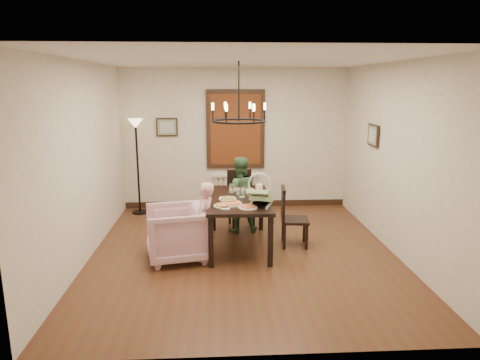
{
  "coord_description": "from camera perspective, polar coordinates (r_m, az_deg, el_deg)",
  "views": [
    {
      "loc": [
        -0.38,
        -6.02,
        2.48
      ],
      "look_at": [
        -0.03,
        0.32,
        1.05
      ],
      "focal_mm": 32.0,
      "sensor_mm": 36.0,
      "label": 1
    }
  ],
  "objects": [
    {
      "name": "floor_lamp",
      "position": [
        8.46,
        -13.47,
        1.57
      ],
      "size": [
        0.3,
        0.3,
        1.8
      ],
      "primitive_type": null,
      "color": "black",
      "rests_on": "room_shell"
    },
    {
      "name": "radiator",
      "position": [
        8.77,
        -0.59,
        -1.36
      ],
      "size": [
        0.92,
        0.12,
        0.62
      ],
      "primitive_type": null,
      "color": "silver",
      "rests_on": "room_shell"
    },
    {
      "name": "armchair",
      "position": [
        6.24,
        -8.4,
        -7.01
      ],
      "size": [
        1.0,
        0.98,
        0.78
      ],
      "primitive_type": "imported",
      "rotation": [
        0.0,
        0.0,
        -1.38
      ],
      "color": "#D9A6B8",
      "rests_on": "room_shell"
    },
    {
      "name": "salad_bowl",
      "position": [
        6.27,
        -1.67,
        -2.67
      ],
      "size": [
        0.3,
        0.3,
        0.07
      ],
      "primitive_type": "imported",
      "color": "white",
      "rests_on": "dining_table"
    },
    {
      "name": "drinking_glass",
      "position": [
        6.6,
        -0.16,
        -1.58
      ],
      "size": [
        0.07,
        0.07,
        0.14
      ],
      "primitive_type": "cylinder",
      "color": "silver",
      "rests_on": "dining_table"
    },
    {
      "name": "pizza_platter",
      "position": [
        6.16,
        -1.1,
        -3.13
      ],
      "size": [
        0.3,
        0.3,
        0.04
      ],
      "primitive_type": "cylinder",
      "color": "tan",
      "rests_on": "dining_table"
    },
    {
      "name": "elderly_woman",
      "position": [
        6.13,
        -4.7,
        -6.44
      ],
      "size": [
        0.32,
        0.4,
        0.95
      ],
      "primitive_type": "imported",
      "rotation": [
        0.0,
        0.0,
        -1.88
      ],
      "color": "#DA99A1",
      "rests_on": "room_shell"
    },
    {
      "name": "chair_right",
      "position": [
        6.7,
        7.34,
        -4.86
      ],
      "size": [
        0.45,
        0.45,
        0.94
      ],
      "primitive_type": null,
      "rotation": [
        0.0,
        0.0,
        1.48
      ],
      "color": "black",
      "rests_on": "room_shell"
    },
    {
      "name": "seated_man",
      "position": [
        7.28,
        -0.09,
        -2.79
      ],
      "size": [
        0.55,
        0.44,
        1.07
      ],
      "primitive_type": "imported",
      "rotation": [
        0.0,
        0.0,
        3.21
      ],
      "color": "#385F3A",
      "rests_on": "room_shell"
    },
    {
      "name": "picture_back",
      "position": [
        8.59,
        -9.71,
        6.96
      ],
      "size": [
        0.42,
        0.03,
        0.36
      ],
      "primitive_type": "cube",
      "color": "black",
      "rests_on": "room_shell"
    },
    {
      "name": "baby_bouncer",
      "position": [
        6.09,
        2.69,
        -1.93
      ],
      "size": [
        0.5,
        0.58,
        0.32
      ],
      "primitive_type": null,
      "rotation": [
        0.0,
        0.0,
        -0.31
      ],
      "color": "#A4CC8D",
      "rests_on": "dining_table"
    },
    {
      "name": "window_blinds",
      "position": [
        8.54,
        -0.61,
        6.77
      ],
      "size": [
        1.0,
        0.03,
        1.4
      ],
      "primitive_type": "cube",
      "color": "brown",
      "rests_on": "room_shell"
    },
    {
      "name": "chair_far",
      "position": [
        7.54,
        0.2,
        -2.55
      ],
      "size": [
        0.5,
        0.5,
        1.0
      ],
      "primitive_type": null,
      "rotation": [
        0.0,
        0.0,
        0.15
      ],
      "color": "black",
      "rests_on": "room_shell"
    },
    {
      "name": "chandelier",
      "position": [
        6.32,
        -0.16,
        7.88
      ],
      "size": [
        0.8,
        0.8,
        0.04
      ],
      "primitive_type": "torus",
      "color": "black",
      "rests_on": "room_shell"
    },
    {
      "name": "dining_table",
      "position": [
        6.55,
        -0.15,
        -3.13
      ],
      "size": [
        0.97,
        1.69,
        0.78
      ],
      "rotation": [
        0.0,
        0.0,
        -0.02
      ],
      "color": "black",
      "rests_on": "room_shell"
    },
    {
      "name": "picture_right",
      "position": [
        7.44,
        17.32,
        5.71
      ],
      "size": [
        0.03,
        0.42,
        0.36
      ],
      "primitive_type": "cube",
      "rotation": [
        0.0,
        0.0,
        1.57
      ],
      "color": "black",
      "rests_on": "room_shell"
    },
    {
      "name": "room_shell",
      "position": [
        6.49,
        0.24,
        3.12
      ],
      "size": [
        4.51,
        5.0,
        2.81
      ],
      "color": "#512A1C",
      "rests_on": "ground"
    }
  ]
}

